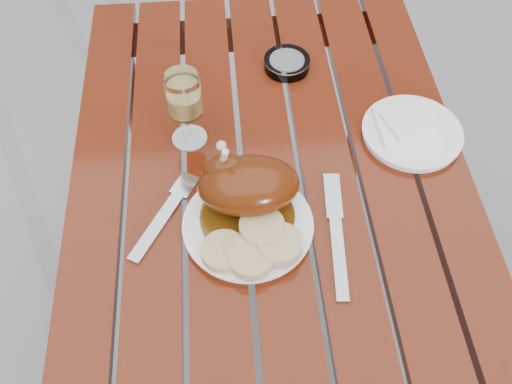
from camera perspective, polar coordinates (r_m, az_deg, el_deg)
The scene contains 11 objects.
ground at distance 1.79m, azimuth 1.01°, elevation -13.43°, with size 60.00×60.00×0.00m, color slate.
table at distance 1.45m, azimuth 1.22°, elevation -7.67°, with size 0.80×1.20×0.75m, color #65220C.
dinner_plate at distance 1.06m, azimuth -0.81°, elevation -3.38°, with size 0.24×0.24×0.02m, color white.
roast_duck at distance 1.04m, azimuth -1.08°, elevation 0.74°, with size 0.19×0.19×0.14m.
bread_dumplings at distance 1.01m, azimuth -0.19°, elevation -5.29°, with size 0.18×0.14×0.03m.
wine_glass at distance 1.15m, azimuth -7.04°, elevation 8.17°, with size 0.07×0.07×0.17m, color tan.
side_plate at distance 1.25m, azimuth 15.32°, elevation 5.73°, with size 0.21×0.21×0.02m, color white.
napkin at distance 1.24m, azimuth 14.91°, elevation 6.48°, with size 0.13×0.12×0.01m, color white.
ashtray at distance 1.35m, azimuth 3.10°, elevation 12.72°, with size 0.11×0.11×0.03m, color #B2B7BC.
fork at distance 1.09m, azimuth -9.46°, elevation -2.76°, with size 0.02×0.20×0.01m, color gray.
knife at distance 1.06m, azimuth 8.15°, elevation -5.07°, with size 0.02×0.24×0.01m, color gray.
Camera 1 is at (-0.09, -0.69, 1.65)m, focal length 40.00 mm.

